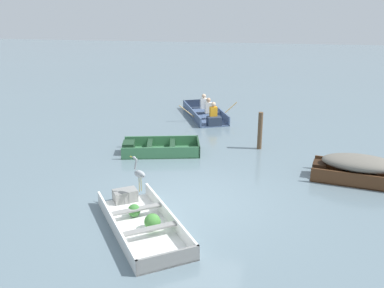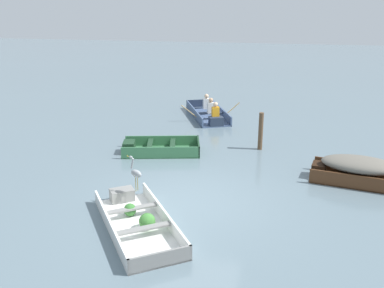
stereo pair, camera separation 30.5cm
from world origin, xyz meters
TOP-DOWN VIEW (x-y plane):
  - ground_plane at (0.00, 0.00)m, footprint 80.00×80.00m
  - dinghy_white_foreground at (-0.87, -1.44)m, footprint 2.78×3.29m
  - skiff_dark_varnish_near_moored at (4.18, 1.97)m, footprint 2.58×1.51m
  - skiff_green_mid_moored at (-1.72, 3.16)m, footprint 2.63×1.71m
  - rowboat_slate_blue_with_crew at (-0.79, 7.62)m, footprint 2.53×3.46m
  - heron_on_dinghy at (-1.16, -0.54)m, footprint 0.44×0.28m
  - mooring_post at (1.49, 4.13)m, footprint 0.15×0.15m

SIDE VIEW (x-z plane):
  - ground_plane at x=0.00m, z-range 0.00..0.00m
  - dinghy_white_foreground at x=-0.87m, z-range -0.07..0.32m
  - skiff_green_mid_moored at x=-1.72m, z-range -0.05..0.32m
  - rowboat_slate_blue_with_crew at x=-0.79m, z-range -0.25..0.67m
  - skiff_dark_varnish_near_moored at x=4.18m, z-range 0.06..0.77m
  - mooring_post at x=1.49m, z-range 0.00..1.23m
  - heron_on_dinghy at x=-1.16m, z-range 0.44..1.28m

